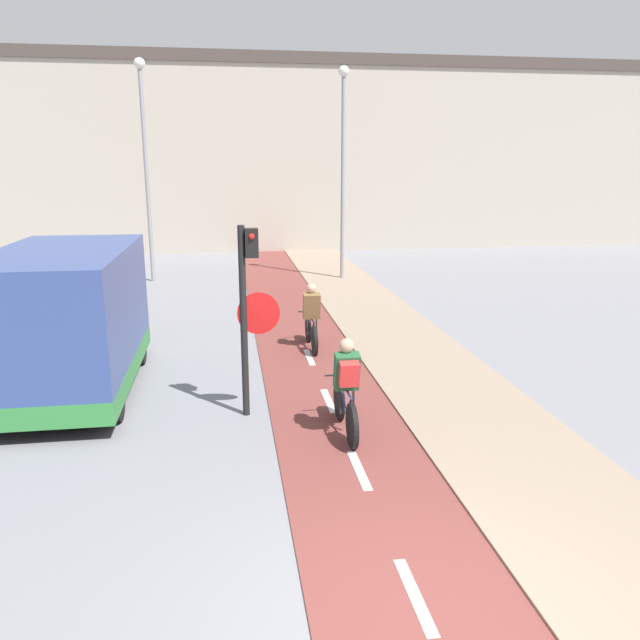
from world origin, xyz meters
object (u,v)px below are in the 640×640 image
street_lamp_sidewalk (343,153)px  cyclist_far (311,319)px  traffic_light_pole (249,300)px  cyclist_near (346,389)px  street_lamp_far (145,150)px  van (67,323)px

street_lamp_sidewalk → cyclist_far: bearing=-105.0°
traffic_light_pole → cyclist_far: bearing=67.6°
street_lamp_sidewalk → cyclist_near: street_lamp_sidewalk is taller
street_lamp_far → van: 11.37m
street_lamp_far → cyclist_far: bearing=-64.1°
street_lamp_sidewalk → cyclist_near: (-2.33, -12.86, -3.59)m
traffic_light_pole → cyclist_far: traffic_light_pole is taller
cyclist_near → cyclist_far: bearing=88.8°
van → street_lamp_sidewalk: bearing=56.7°
traffic_light_pole → street_lamp_far: size_ratio=0.42×
traffic_light_pole → cyclist_far: 4.03m
street_lamp_far → van: (-0.24, -10.92, -3.15)m
cyclist_far → van: van is taller
traffic_light_pole → cyclist_near: (1.37, -0.98, -1.18)m
cyclist_near → van: bearing=150.6°
cyclist_near → van: van is taller
street_lamp_far → cyclist_far: street_lamp_far is taller
street_lamp_sidewalk → cyclist_near: 13.55m
traffic_light_pole → cyclist_far: (1.46, 3.54, -1.23)m
street_lamp_sidewalk → van: size_ratio=1.55×
traffic_light_pole → street_lamp_far: street_lamp_far is taller
traffic_light_pole → cyclist_near: 2.06m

